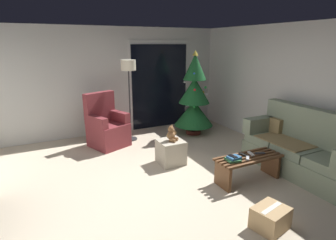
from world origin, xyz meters
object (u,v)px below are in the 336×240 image
at_px(coffee_table, 248,165).
at_px(cell_phone, 233,156).
at_px(remote_graphite, 260,153).
at_px(remote_silver, 248,158).
at_px(couch, 301,149).
at_px(cardboard_box_taped_mid_floor, 270,218).
at_px(book_stack, 233,159).
at_px(remote_white, 251,154).
at_px(remote_black, 243,155).
at_px(armchair, 107,127).
at_px(teddy_bear_honey_by_tree, 174,137).
at_px(ottoman, 171,152).
at_px(floor_lamp, 129,73).
at_px(christmas_tree, 194,98).
at_px(teddy_bear_chestnut, 171,134).

distance_m(coffee_table, cell_phone, 0.39).
xyz_separation_m(coffee_table, remote_graphite, (0.23, 0.00, 0.15)).
xyz_separation_m(remote_silver, cell_phone, (-0.26, 0.04, 0.06)).
distance_m(couch, cardboard_box_taped_mid_floor, 1.84).
bearing_deg(cell_phone, book_stack, -26.78).
xyz_separation_m(remote_white, remote_black, (-0.14, 0.02, 0.00)).
relative_size(remote_white, book_stack, 0.70).
bearing_deg(armchair, teddy_bear_honey_by_tree, -18.48).
height_order(coffee_table, remote_black, remote_black).
relative_size(coffee_table, remote_black, 7.05).
xyz_separation_m(armchair, ottoman, (0.81, -1.42, -0.18)).
height_order(coffee_table, book_stack, book_stack).
height_order(remote_white, floor_lamp, floor_lamp).
bearing_deg(remote_graphite, couch, 99.93).
xyz_separation_m(remote_white, teddy_bear_honey_by_tree, (-0.33, 2.04, -0.31)).
xyz_separation_m(remote_graphite, christmas_tree, (0.23, 2.41, 0.45)).
bearing_deg(couch, coffee_table, 172.85).
bearing_deg(remote_silver, remote_black, 120.90).
bearing_deg(ottoman, remote_silver, -58.54).
xyz_separation_m(couch, book_stack, (-1.35, 0.11, 0.05)).
xyz_separation_m(couch, coffee_table, (-1.03, 0.13, -0.12)).
height_order(coffee_table, floor_lamp, floor_lamp).
bearing_deg(teddy_bear_honey_by_tree, remote_white, -80.81).
xyz_separation_m(coffee_table, cell_phone, (-0.33, -0.01, 0.21)).
relative_size(coffee_table, teddy_bear_honey_by_tree, 3.86).
bearing_deg(cell_phone, coffee_table, -4.83).
xyz_separation_m(coffee_table, ottoman, (-0.80, 1.13, -0.06)).
bearing_deg(remote_silver, teddy_bear_honey_by_tree, 137.45).
height_order(floor_lamp, cardboard_box_taped_mid_floor, floor_lamp).
height_order(remote_white, armchair, armchair).
bearing_deg(ottoman, remote_graphite, -47.52).
distance_m(remote_white, cell_phone, 0.43).
distance_m(remote_silver, teddy_bear_honey_by_tree, 2.17).
distance_m(remote_white, floor_lamp, 3.05).
bearing_deg(coffee_table, christmas_tree, 79.13).
bearing_deg(teddy_bear_honey_by_tree, remote_silver, -85.56).
bearing_deg(floor_lamp, armchair, -167.39).
height_order(coffee_table, cell_phone, cell_phone).
distance_m(remote_silver, ottoman, 1.40).
distance_m(couch, teddy_bear_chestnut, 2.22).
bearing_deg(remote_white, floor_lamp, -52.40).
relative_size(book_stack, teddy_bear_honey_by_tree, 0.78).
height_order(armchair, teddy_bear_chestnut, armchair).
xyz_separation_m(remote_white, remote_graphite, (0.14, -0.05, 0.00)).
relative_size(ottoman, teddy_bear_honey_by_tree, 1.54).
distance_m(couch, coffee_table, 1.05).
bearing_deg(teddy_bear_chestnut, cell_phone, -67.82).
bearing_deg(remote_black, couch, 156.37).
xyz_separation_m(teddy_bear_chestnut, teddy_bear_honey_by_tree, (0.55, 0.97, -0.44)).
height_order(couch, teddy_bear_honey_by_tree, couch).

